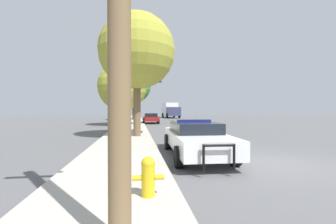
# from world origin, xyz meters

# --- Properties ---
(ground_plane) EXTENTS (110.00, 110.00, 0.00)m
(ground_plane) POSITION_xyz_m (0.00, 0.00, 0.00)
(ground_plane) COLOR #565659
(sidewalk_left) EXTENTS (3.00, 110.00, 0.13)m
(sidewalk_left) POSITION_xyz_m (-5.10, 0.00, 0.07)
(sidewalk_left) COLOR #ADA89E
(sidewalk_left) RESTS_ON ground_plane
(police_car) EXTENTS (2.19, 5.40, 1.41)m
(police_car) POSITION_xyz_m (-2.24, 1.50, 0.72)
(police_car) COLOR white
(police_car) RESTS_ON ground_plane
(fire_hydrant) EXTENTS (0.62, 0.27, 0.78)m
(fire_hydrant) POSITION_xyz_m (-4.28, -2.62, 0.54)
(fire_hydrant) COLOR gold
(fire_hydrant) RESTS_ON sidewalk_left
(traffic_light) EXTENTS (4.16, 0.35, 5.57)m
(traffic_light) POSITION_xyz_m (-4.34, 16.85, 4.07)
(traffic_light) COLOR #424247
(traffic_light) RESTS_ON sidewalk_left
(car_background_midblock) EXTENTS (2.13, 4.00, 1.27)m
(car_background_midblock) POSITION_xyz_m (-2.70, 21.22, 0.69)
(car_background_midblock) COLOR maroon
(car_background_midblock) RESTS_ON ground_plane
(box_truck) EXTENTS (3.03, 7.78, 3.03)m
(box_truck) POSITION_xyz_m (2.37, 38.53, 1.64)
(box_truck) COLOR #333856
(box_truck) RESTS_ON ground_plane
(tree_sidewalk_near) EXTENTS (4.75, 4.75, 7.69)m
(tree_sidewalk_near) POSITION_xyz_m (-4.47, 7.21, 5.42)
(tree_sidewalk_near) COLOR brown
(tree_sidewalk_near) RESTS_ON sidewalk_left
(tree_sidewalk_mid) EXTENTS (5.35, 5.35, 6.86)m
(tree_sidewalk_mid) POSITION_xyz_m (-6.03, 18.18, 4.30)
(tree_sidewalk_mid) COLOR brown
(tree_sidewalk_mid) RESTS_ON sidewalk_left
(tree_sidewalk_far) EXTENTS (5.36, 5.36, 7.99)m
(tree_sidewalk_far) POSITION_xyz_m (-4.91, 28.88, 5.42)
(tree_sidewalk_far) COLOR #4C3823
(tree_sidewalk_far) RESTS_ON sidewalk_left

